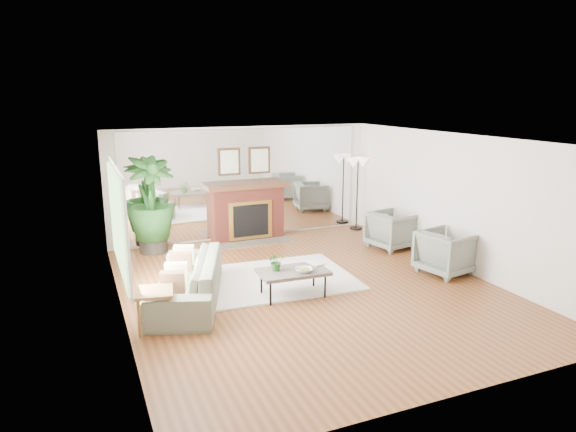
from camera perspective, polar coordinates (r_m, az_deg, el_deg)
name	(u,v)px	position (r m, az deg, el deg)	size (l,w,h in m)	color
ground	(309,288)	(8.75, 2.39, -7.99)	(7.00, 7.00, 0.00)	brown
wall_left	(119,235)	(7.63, -18.32, -2.00)	(0.02, 7.00, 2.50)	silver
wall_right	(456,202)	(9.99, 18.19, 1.53)	(0.02, 7.00, 2.50)	silver
wall_back	(244,183)	(11.56, -4.91, 3.69)	(6.00, 0.02, 2.50)	silver
mirror_panel	(244,183)	(11.54, -4.88, 3.67)	(5.40, 0.04, 2.40)	silver
window_panel	(118,222)	(8.00, -18.40, -0.59)	(0.04, 2.40, 1.50)	#B2E09E
fireplace	(248,211)	(11.46, -4.50, 0.60)	(1.85, 0.83, 2.05)	maroon
area_rug	(270,279)	(9.09, -2.02, -7.05)	(2.87, 2.05, 0.03)	white
coffee_table	(293,272)	(8.26, 0.57, -6.28)	(1.13, 0.69, 0.44)	#63584E
sofa	(187,280)	(8.25, -11.13, -6.97)	(2.41, 0.94, 0.70)	#6A715A
armchair_back	(392,230)	(11.07, 11.45, -1.52)	(0.84, 0.86, 0.78)	gray
armchair_front	(446,252)	(9.74, 17.16, -3.86)	(0.85, 0.88, 0.80)	gray
side_table	(154,297)	(7.33, -14.65, -8.68)	(0.59, 0.59, 0.58)	olive
potted_ficus	(151,202)	(10.77, -14.99, 1.47)	(1.09, 1.09, 1.96)	black
floor_lamp	(358,168)	(12.27, 7.78, 5.27)	(0.56, 0.31, 1.74)	black
tabletop_plant	(276,261)	(8.20, -1.32, -5.07)	(0.26, 0.23, 0.29)	#295A21
fruit_bowl	(304,270)	(8.16, 1.77, -6.02)	(0.27, 0.27, 0.07)	olive
book	(310,264)	(8.51, 2.44, -5.36)	(0.23, 0.32, 0.02)	olive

